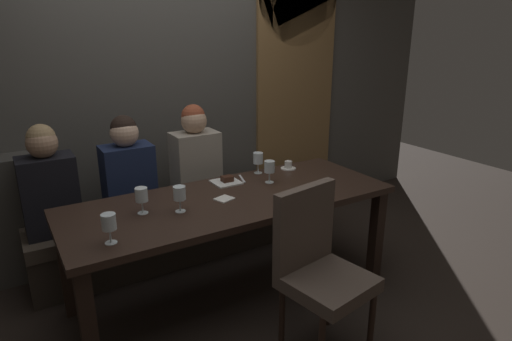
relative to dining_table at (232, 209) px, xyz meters
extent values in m
plane|color=black|center=(0.00, 0.00, -0.65)|extent=(9.00, 9.00, 0.00)
cube|color=#4C4944|center=(0.00, 1.22, 0.85)|extent=(6.00, 0.12, 3.00)
cube|color=olive|center=(1.35, 1.15, 0.40)|extent=(0.90, 0.05, 2.10)
cube|color=black|center=(-1.03, -0.35, -0.30)|extent=(0.08, 0.08, 0.69)
cube|color=black|center=(1.03, -0.35, -0.30)|extent=(0.08, 0.08, 0.69)
cube|color=black|center=(-1.03, 0.35, -0.30)|extent=(0.08, 0.08, 0.69)
cube|color=black|center=(1.03, 0.35, -0.30)|extent=(0.08, 0.08, 0.69)
cube|color=#302119|center=(0.00, 0.00, 0.07)|extent=(2.20, 0.84, 0.04)
cube|color=#312A23|center=(0.00, 0.70, -0.48)|extent=(2.50, 0.40, 0.35)
cube|color=#473D33|center=(0.00, 0.70, -0.25)|extent=(2.50, 0.44, 0.10)
cylinder|color=#302119|center=(0.35, -0.98, -0.44)|extent=(0.04, 0.04, 0.42)
cylinder|color=#302119|center=(-0.01, -0.62, -0.44)|extent=(0.04, 0.04, 0.42)
cylinder|color=#302119|center=(0.35, -0.62, -0.44)|extent=(0.04, 0.04, 0.42)
cube|color=brown|center=(0.17, -0.80, -0.19)|extent=(0.51, 0.51, 0.08)
cube|color=brown|center=(0.14, -0.61, 0.09)|extent=(0.44, 0.13, 0.48)
cube|color=black|center=(-1.03, 0.71, 0.07)|extent=(0.36, 0.24, 0.55)
sphere|color=tan|center=(-1.03, 0.71, 0.44)|extent=(0.20, 0.20, 0.20)
sphere|color=#9E7F56|center=(-1.03, 0.72, 0.48)|extent=(0.18, 0.18, 0.18)
cube|color=#192342|center=(-0.50, 0.67, 0.08)|extent=(0.36, 0.24, 0.56)
sphere|color=#DBB293|center=(-0.50, 0.67, 0.45)|extent=(0.20, 0.20, 0.20)
sphere|color=black|center=(-0.50, 0.68, 0.49)|extent=(0.18, 0.18, 0.18)
cube|color=#9E9384|center=(0.05, 0.69, 0.09)|extent=(0.36, 0.24, 0.59)
sphere|color=tan|center=(0.05, 0.69, 0.48)|extent=(0.20, 0.20, 0.20)
sphere|color=brown|center=(0.05, 0.70, 0.51)|extent=(0.18, 0.18, 0.18)
cylinder|color=silver|center=(0.42, 0.34, 0.09)|extent=(0.06, 0.06, 0.00)
cylinder|color=silver|center=(0.42, 0.34, 0.13)|extent=(0.01, 0.01, 0.07)
cylinder|color=silver|center=(0.42, 0.34, 0.21)|extent=(0.08, 0.08, 0.08)
cylinder|color=gold|center=(0.42, 0.34, 0.19)|extent=(0.07, 0.07, 0.03)
cylinder|color=silver|center=(-0.59, 0.04, 0.09)|extent=(0.06, 0.06, 0.00)
cylinder|color=silver|center=(-0.59, 0.04, 0.13)|extent=(0.01, 0.01, 0.07)
cylinder|color=silver|center=(-0.59, 0.04, 0.21)|extent=(0.08, 0.08, 0.08)
cylinder|color=silver|center=(-0.85, -0.25, 0.09)|extent=(0.06, 0.06, 0.00)
cylinder|color=silver|center=(-0.85, -0.25, 0.13)|extent=(0.01, 0.01, 0.07)
cylinder|color=silver|center=(-0.85, -0.25, 0.21)|extent=(0.08, 0.08, 0.08)
cylinder|color=silver|center=(-0.38, -0.05, 0.09)|extent=(0.06, 0.06, 0.00)
cylinder|color=silver|center=(-0.38, -0.05, 0.13)|extent=(0.01, 0.01, 0.07)
cylinder|color=silver|center=(-0.38, -0.05, 0.21)|extent=(0.08, 0.08, 0.08)
cylinder|color=silver|center=(0.37, 0.11, 0.09)|extent=(0.06, 0.06, 0.00)
cylinder|color=silver|center=(0.37, 0.11, 0.13)|extent=(0.01, 0.01, 0.07)
cylinder|color=silver|center=(0.37, 0.11, 0.21)|extent=(0.08, 0.08, 0.08)
cylinder|color=white|center=(0.68, 0.31, 0.09)|extent=(0.12, 0.12, 0.01)
cylinder|color=white|center=(0.68, 0.31, 0.12)|extent=(0.06, 0.06, 0.06)
cylinder|color=brown|center=(0.68, 0.31, 0.15)|extent=(0.05, 0.05, 0.01)
cube|color=white|center=(0.10, 0.27, 0.09)|extent=(0.19, 0.19, 0.01)
cube|color=#381E14|center=(0.11, 0.27, 0.12)|extent=(0.08, 0.06, 0.04)
cube|color=silver|center=(0.24, 0.28, 0.09)|extent=(0.07, 0.17, 0.01)
cube|color=silver|center=(-0.06, -0.01, 0.09)|extent=(0.14, 0.13, 0.01)
camera|label=1|loc=(-1.27, -2.40, 1.16)|focal=30.60mm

